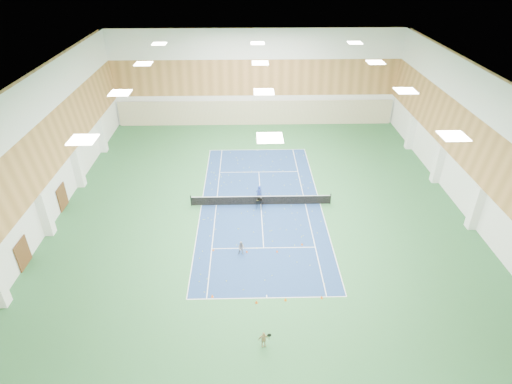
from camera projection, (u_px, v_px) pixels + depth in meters
ground at (261, 205)px, 39.41m from camera, size 40.00×40.00×0.00m
room_shell at (261, 145)px, 36.34m from camera, size 36.00×40.00×12.00m
wood_cladding at (261, 123)px, 35.31m from camera, size 36.00×40.00×8.00m
ceiling_light_grid at (262, 76)px, 33.31m from camera, size 21.40×25.40×0.06m
court_surface at (261, 205)px, 39.41m from camera, size 10.97×23.77×0.01m
tennis_balls_scatter at (261, 204)px, 39.38m from camera, size 10.57×22.77×0.07m
tennis_net at (261, 200)px, 39.13m from camera, size 12.80×0.10×1.10m
back_curtain at (256, 113)px, 55.55m from camera, size 35.40×0.16×3.20m
door_left_a at (23, 253)px, 31.60m from camera, size 0.08×1.80×2.20m
door_left_b at (62, 197)px, 38.47m from camera, size 0.08×1.80×2.20m
coach at (259, 193)px, 39.55m from camera, size 0.71×0.61×1.65m
child_court at (241, 248)px, 32.96m from camera, size 0.59×0.47×1.18m
child_apron at (263, 339)px, 25.50m from camera, size 0.71×0.41×1.13m
ball_cart at (259, 204)px, 38.63m from camera, size 0.68×0.68×0.96m
cone_svc_a at (213, 250)px, 33.59m from camera, size 0.18×0.18×0.20m
cone_svc_b at (247, 251)px, 33.41m from camera, size 0.17×0.17×0.19m
cone_svc_c at (277, 251)px, 33.42m from camera, size 0.17×0.17×0.19m
cone_svc_d at (302, 244)px, 34.20m from camera, size 0.18×0.18×0.20m
cone_base_a at (212, 296)px, 29.23m from camera, size 0.20×0.20×0.22m
cone_base_b at (257, 302)px, 28.76m from camera, size 0.20×0.20×0.22m
cone_base_c at (286, 299)px, 28.96m from camera, size 0.21×0.21×0.23m
cone_base_d at (322, 297)px, 29.15m from camera, size 0.19×0.19×0.21m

